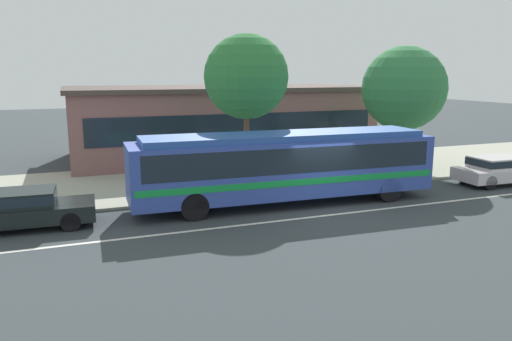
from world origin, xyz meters
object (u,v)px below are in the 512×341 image
sedan_far_ahead (501,169)px  bus_stop_sign (342,148)px  pedestrian_waiting_near_sign (186,174)px  street_tree_mid_block (404,89)px  street_tree_near_stop (246,77)px  sedan_behind_bus (18,208)px  pedestrian_walking_along_curb (210,170)px  transit_bus (285,163)px

sedan_far_ahead → bus_stop_sign: (-7.03, 2.39, 1.03)m
pedestrian_waiting_near_sign → street_tree_mid_block: bearing=10.2°
bus_stop_sign → street_tree_mid_block: size_ratio=0.40×
street_tree_near_stop → bus_stop_sign: bearing=-19.7°
pedestrian_waiting_near_sign → bus_stop_sign: (7.27, 0.15, 0.64)m
sedan_behind_bus → pedestrian_waiting_near_sign: (6.02, 1.65, 0.38)m
sedan_far_ahead → street_tree_mid_block: 6.10m
pedestrian_walking_along_curb → bus_stop_sign: (6.08, -0.57, 0.69)m
sedan_far_ahead → pedestrian_waiting_near_sign: bearing=171.1°
sedan_far_ahead → pedestrian_walking_along_curb: pedestrian_walking_along_curb is taller
transit_bus → bus_stop_sign: 4.27m
transit_bus → pedestrian_walking_along_curb: (-2.33, 2.61, -0.58)m
street_tree_near_stop → street_tree_mid_block: street_tree_near_stop is taller
pedestrian_walking_along_curb → bus_stop_sign: 6.14m
sedan_behind_bus → pedestrian_waiting_near_sign: size_ratio=2.81×
pedestrian_walking_along_curb → street_tree_near_stop: 4.42m
street_tree_near_stop → street_tree_mid_block: 8.86m
transit_bus → street_tree_mid_block: 9.75m
sedan_behind_bus → street_tree_mid_block: bearing=11.9°
transit_bus → bus_stop_sign: size_ratio=4.74×
street_tree_near_stop → pedestrian_walking_along_curb: bearing=-155.5°
sedan_behind_bus → street_tree_near_stop: (9.20, 3.27, 4.17)m
sedan_far_ahead → bus_stop_sign: 7.50m
pedestrian_walking_along_curb → pedestrian_waiting_near_sign: bearing=-149.1°
sedan_behind_bus → pedestrian_walking_along_curb: pedestrian_walking_along_curb is taller
sedan_behind_bus → pedestrian_waiting_near_sign: bearing=15.4°
pedestrian_walking_along_curb → bus_stop_sign: bus_stop_sign is taller
street_tree_near_stop → sedan_behind_bus: bearing=-160.4°
street_tree_near_stop → street_tree_mid_block: (8.82, 0.54, -0.63)m
sedan_behind_bus → pedestrian_walking_along_curb: (7.22, 2.37, 0.33)m
sedan_far_ahead → pedestrian_waiting_near_sign: size_ratio=2.63×
sedan_far_ahead → bus_stop_sign: bus_stop_sign is taller
sedan_far_ahead → street_tree_mid_block: street_tree_mid_block is taller
bus_stop_sign → street_tree_near_stop: size_ratio=0.38×
sedan_behind_bus → street_tree_near_stop: size_ratio=0.71×
sedan_behind_bus → sedan_far_ahead: 20.33m
pedestrian_waiting_near_sign → bus_stop_sign: size_ratio=0.66×
transit_bus → sedan_far_ahead: bearing=-1.9°
street_tree_mid_block → sedan_far_ahead: bearing=-62.3°
bus_stop_sign → street_tree_near_stop: street_tree_near_stop is taller
transit_bus → street_tree_mid_block: bearing=25.5°
transit_bus → bus_stop_sign: bearing=28.6°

